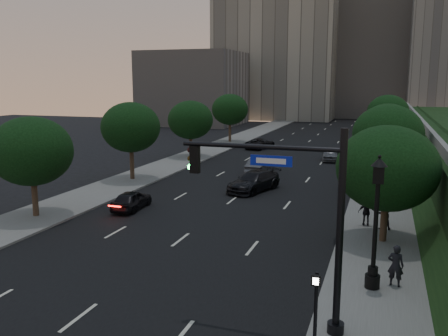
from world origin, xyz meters
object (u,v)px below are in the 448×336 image
(sedan_mid_left, at_px, (260,166))
(traffic_signal_mast, at_px, (306,228))
(pedestrian_c, at_px, (367,212))
(sedan_far_right, at_px, (331,154))
(sedan_near_left, at_px, (132,200))
(street_lamp, at_px, (375,229))
(sedan_far_left, at_px, (260,144))
(pedestrian_b, at_px, (384,214))
(sedan_near_right, at_px, (254,181))
(pedestrian_a, at_px, (396,265))

(sedan_mid_left, bearing_deg, traffic_signal_mast, 110.44)
(pedestrian_c, bearing_deg, sedan_far_right, -82.99)
(traffic_signal_mast, height_order, sedan_near_left, traffic_signal_mast)
(sedan_far_right, bearing_deg, street_lamp, -86.22)
(sedan_mid_left, distance_m, sedan_far_left, 16.53)
(sedan_far_right, relative_size, pedestrian_b, 2.41)
(traffic_signal_mast, distance_m, sedan_far_left, 44.55)
(traffic_signal_mast, bearing_deg, sedan_mid_left, 107.52)
(sedan_mid_left, xyz_separation_m, pedestrian_c, (9.95, -13.86, 0.20))
(sedan_mid_left, distance_m, sedan_near_right, 6.99)
(traffic_signal_mast, distance_m, pedestrian_b, 12.88)
(sedan_mid_left, height_order, pedestrian_a, pedestrian_a)
(street_lamp, height_order, pedestrian_b, street_lamp)
(sedan_mid_left, bearing_deg, sedan_near_left, 74.12)
(pedestrian_a, bearing_deg, sedan_far_left, -59.62)
(sedan_near_right, xyz_separation_m, pedestrian_a, (10.14, -15.20, 0.25))
(street_lamp, relative_size, sedan_near_left, 1.47)
(sedan_near_left, relative_size, sedan_far_left, 0.79)
(sedan_far_left, height_order, sedan_near_right, sedan_near_right)
(sedan_near_left, height_order, sedan_mid_left, sedan_mid_left)
(sedan_near_left, distance_m, sedan_far_right, 26.43)
(pedestrian_b, bearing_deg, sedan_mid_left, -64.26)
(sedan_near_left, relative_size, sedan_far_right, 0.88)
(sedan_far_left, height_order, pedestrian_b, pedestrian_b)
(sedan_near_left, distance_m, sedan_mid_left, 15.53)
(pedestrian_b, bearing_deg, pedestrian_a, 82.30)
(traffic_signal_mast, height_order, sedan_far_right, traffic_signal_mast)
(traffic_signal_mast, height_order, pedestrian_b, traffic_signal_mast)
(sedan_mid_left, distance_m, pedestrian_a, 24.86)
(sedan_near_left, xyz_separation_m, pedestrian_c, (14.96, 0.84, 0.30))
(pedestrian_b, bearing_deg, pedestrian_c, -35.26)
(pedestrian_a, height_order, pedestrian_c, pedestrian_a)
(pedestrian_b, bearing_deg, sedan_far_left, -75.20)
(sedan_mid_left, distance_m, pedestrian_b, 17.95)
(pedestrian_b, height_order, pedestrian_c, pedestrian_b)
(street_lamp, bearing_deg, sedan_near_right, 120.56)
(street_lamp, relative_size, pedestrian_b, 3.13)
(sedan_mid_left, relative_size, pedestrian_a, 2.59)
(sedan_mid_left, relative_size, sedan_far_left, 0.94)
(sedan_near_left, bearing_deg, sedan_mid_left, -112.31)
(sedan_far_left, bearing_deg, sedan_mid_left, 119.16)
(sedan_mid_left, height_order, sedan_near_right, sedan_near_right)
(sedan_far_left, xyz_separation_m, pedestrian_b, (15.02, -30.27, 0.38))
(sedan_near_left, distance_m, pedestrian_c, 14.98)
(pedestrian_b, relative_size, pedestrian_c, 1.12)
(sedan_near_right, relative_size, pedestrian_c, 3.33)
(street_lamp, bearing_deg, pedestrian_b, 87.68)
(street_lamp, relative_size, pedestrian_c, 3.52)
(sedan_mid_left, bearing_deg, sedan_near_right, 103.42)
(sedan_far_left, distance_m, sedan_near_right, 23.51)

